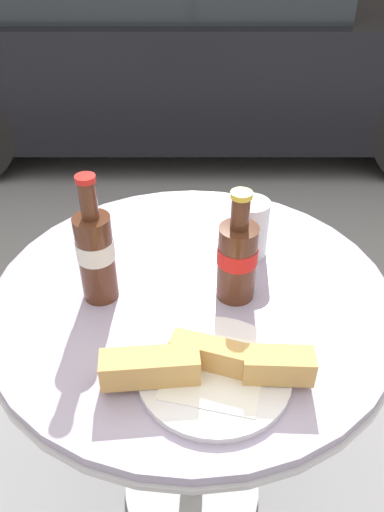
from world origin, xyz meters
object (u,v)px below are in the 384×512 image
object	(u,v)px
bistro_table	(192,340)
lunch_plate_near	(209,368)
drinking_glass	(249,230)
parked_car	(189,34)
cola_bottle_left	(96,252)
cola_bottle_right	(237,258)

from	to	relation	value
bistro_table	lunch_plate_near	size ratio (longest dim) A/B	2.39
bistro_table	drinking_glass	bearing A→B (deg)	45.45
parked_car	cola_bottle_left	bearing A→B (deg)	-92.92
cola_bottle_right	bistro_table	bearing A→B (deg)	169.46
cola_bottle_left	parked_car	xyz separation A→B (m)	(0.14, 2.70, -0.25)
drinking_glass	lunch_plate_near	world-z (taller)	drinking_glass
cola_bottle_left	cola_bottle_right	bearing A→B (deg)	0.54
lunch_plate_near	drinking_glass	bearing A→B (deg)	75.09
cola_bottle_left	drinking_glass	distance (m)	0.32
cola_bottle_right	parked_car	xyz separation A→B (m)	(-0.11, 2.70, -0.23)
drinking_glass	lunch_plate_near	size ratio (longest dim) A/B	0.38
bistro_table	cola_bottle_right	world-z (taller)	cola_bottle_right
parked_car	lunch_plate_near	bearing A→B (deg)	-88.80
cola_bottle_left	cola_bottle_right	xyz separation A→B (m)	(0.25, 0.00, -0.01)
bistro_table	parked_car	distance (m)	2.69
parked_car	cola_bottle_right	bearing A→B (deg)	-87.58
cola_bottle_left	cola_bottle_right	world-z (taller)	cola_bottle_left
cola_bottle_left	lunch_plate_near	size ratio (longest dim) A/B	0.77
bistro_table	cola_bottle_right	bearing A→B (deg)	-10.54
cola_bottle_right	lunch_plate_near	size ratio (longest dim) A/B	0.68
cola_bottle_left	drinking_glass	world-z (taller)	cola_bottle_left
drinking_glass	bistro_table	bearing A→B (deg)	-134.55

